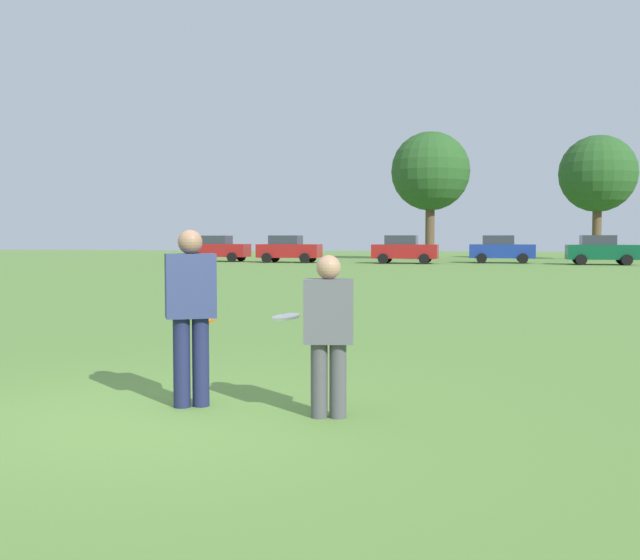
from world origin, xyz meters
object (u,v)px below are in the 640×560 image
at_px(frisbee, 286,317).
at_px(parked_car_near_right, 601,250).
at_px(player_defender, 329,327).
at_px(player_thrower, 191,307).
at_px(parked_car_mid_right, 501,249).
at_px(parked_car_near_left, 218,248).
at_px(parked_car_center, 404,249).
at_px(traffic_cone, 205,310).
at_px(parked_car_mid_left, 289,249).

bearing_deg(frisbee, parked_car_near_right, 78.00).
bearing_deg(player_defender, frisbee, 149.43).
bearing_deg(player_thrower, parked_car_mid_right, 84.98).
height_order(frisbee, parked_car_near_left, parked_car_near_left).
relative_size(parked_car_near_left, parked_car_center, 1.00).
xyz_separation_m(traffic_cone, parked_car_mid_left, (-7.53, 35.01, 0.69)).
relative_size(traffic_cone, parked_car_mid_right, 0.11).
distance_m(player_thrower, parked_car_center, 41.79).
xyz_separation_m(player_thrower, parked_car_near_right, (9.79, 41.92, -0.04)).
relative_size(parked_car_near_left, parked_car_mid_left, 1.00).
bearing_deg(parked_car_mid_left, parked_car_mid_right, 8.13).
distance_m(player_defender, frisbee, 0.55).
xyz_separation_m(traffic_cone, parked_car_near_right, (12.37, 34.91, 0.69)).
height_order(parked_car_mid_left, parked_car_mid_right, same).
xyz_separation_m(frisbee, traffic_cone, (-3.49, 6.88, -0.65)).
distance_m(player_defender, traffic_cone, 8.20).
bearing_deg(frisbee, parked_car_center, 94.39).
height_order(parked_car_near_left, parked_car_center, same).
relative_size(player_thrower, traffic_cone, 3.57).
distance_m(parked_car_near_left, parked_car_near_right, 25.36).
relative_size(player_defender, parked_car_near_right, 0.35).
height_order(frisbee, parked_car_near_right, parked_car_near_right).
bearing_deg(parked_car_near_left, parked_car_near_right, -2.83).
bearing_deg(traffic_cone, frisbee, -63.13).
relative_size(parked_car_near_left, parked_car_mid_right, 1.00).
bearing_deg(parked_car_mid_left, parked_car_center, -2.13).
relative_size(parked_car_mid_left, parked_car_near_right, 1.00).
height_order(frisbee, parked_car_mid_left, parked_car_mid_left).
bearing_deg(player_thrower, parked_car_mid_left, 103.52).
height_order(player_defender, frisbee, player_defender).
relative_size(player_defender, parked_car_center, 0.35).
distance_m(parked_car_near_left, parked_car_mid_left, 5.54).
height_order(parked_car_center, parked_car_mid_right, same).
bearing_deg(parked_car_near_left, player_defender, -68.67).
xyz_separation_m(player_thrower, parked_car_mid_right, (3.87, 44.02, -0.04)).
bearing_deg(player_thrower, parked_car_center, 93.13).
relative_size(parked_car_center, parked_car_near_right, 1.00).
height_order(player_defender, parked_car_mid_left, parked_car_mid_left).
height_order(parked_car_mid_left, parked_car_center, same).
xyz_separation_m(frisbee, parked_car_near_left, (-16.44, 43.04, 0.04)).
bearing_deg(traffic_cone, parked_car_near_left, 109.71).
height_order(parked_car_near_left, parked_car_mid_left, same).
relative_size(frisbee, traffic_cone, 0.57).
xyz_separation_m(parked_car_mid_left, parked_car_mid_right, (13.97, 2.00, 0.00)).
xyz_separation_m(traffic_cone, parked_car_mid_right, (6.44, 37.01, 0.69)).
distance_m(traffic_cone, parked_car_mid_right, 37.57).
distance_m(player_thrower, parked_car_mid_left, 43.22).
bearing_deg(parked_car_center, parked_car_mid_left, 177.87).
distance_m(player_defender, parked_car_mid_right, 44.24).
distance_m(player_thrower, parked_car_mid_right, 44.19).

